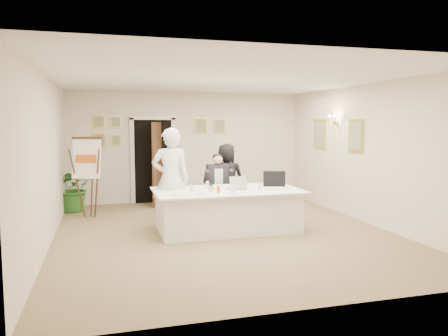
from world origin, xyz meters
name	(u,v)px	position (x,y,z in m)	size (l,w,h in m)	color
floor	(224,232)	(0.00, 0.00, 0.00)	(7.00, 7.00, 0.00)	brown
ceiling	(224,79)	(0.00, 0.00, 2.80)	(6.00, 7.00, 0.02)	white
wall_back	(188,147)	(0.00, 3.50, 1.40)	(6.00, 0.10, 2.80)	beige
wall_front	(312,181)	(0.00, -3.50, 1.40)	(6.00, 0.10, 2.80)	beige
wall_left	(47,161)	(-3.00, 0.00, 1.40)	(0.10, 7.00, 2.80)	beige
wall_right	(368,154)	(3.00, 0.00, 1.40)	(0.10, 7.00, 2.80)	beige
doorway	(155,162)	(-0.88, 3.32, 1.04)	(1.14, 0.86, 2.20)	black
pictures_back_wall	(157,130)	(-0.80, 3.47, 1.85)	(3.40, 0.06, 0.80)	#D3C548
pictures_right_wall	(336,135)	(2.97, 1.20, 1.75)	(0.06, 2.20, 0.80)	#D3C548
wall_sconce	(334,119)	(2.90, 1.20, 2.10)	(0.20, 0.30, 0.24)	gold
conference_table	(228,210)	(0.11, 0.13, 0.39)	(2.73, 1.46, 0.78)	white
seated_man	(218,186)	(0.20, 1.18, 0.70)	(0.60, 0.64, 1.40)	black
flip_chart	(89,182)	(-2.43, 1.93, 0.78)	(0.61, 0.45, 1.69)	black
standing_man	(171,179)	(-0.90, 0.50, 0.96)	(0.70, 0.46, 1.93)	silver
standing_woman	(227,179)	(0.50, 1.56, 0.79)	(0.77, 0.50, 1.58)	black
potted_palm	(73,187)	(-2.80, 2.81, 0.56)	(1.01, 0.87, 1.12)	#245D1F
laptop	(236,182)	(0.29, 0.15, 0.91)	(0.33, 0.36, 0.28)	#B7BABC
laptop_bag	(274,179)	(1.12, 0.31, 0.92)	(0.43, 0.12, 0.30)	black
paper_stack	(276,189)	(0.99, -0.11, 0.79)	(0.27, 0.19, 0.03)	white
plate_left	(178,195)	(-0.88, -0.24, 0.78)	(0.21, 0.21, 0.01)	white
plate_mid	(202,194)	(-0.48, -0.31, 0.78)	(0.20, 0.20, 0.01)	white
plate_near	(233,193)	(0.07, -0.37, 0.78)	(0.21, 0.21, 0.01)	white
glass_a	(191,188)	(-0.60, -0.01, 0.84)	(0.06, 0.06, 0.14)	silver
glass_b	(233,189)	(0.10, -0.28, 0.84)	(0.07, 0.07, 0.14)	silver
glass_c	(260,187)	(0.66, -0.13, 0.84)	(0.07, 0.07, 0.14)	silver
glass_d	(207,185)	(-0.22, 0.38, 0.84)	(0.06, 0.06, 0.14)	silver
oj_glass	(218,190)	(-0.16, -0.24, 0.84)	(0.06, 0.06, 0.13)	#D95112
steel_jug	(211,189)	(-0.25, -0.06, 0.83)	(0.10, 0.10, 0.11)	silver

